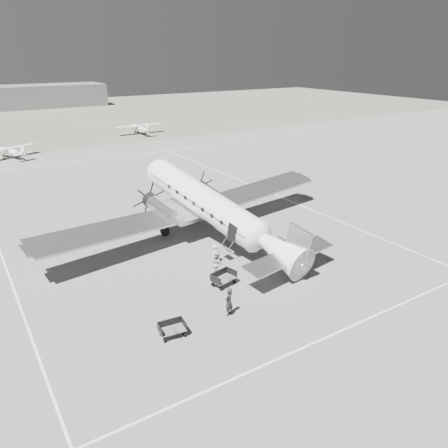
# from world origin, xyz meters

# --- Properties ---
(ground) EXTENTS (260.00, 260.00, 0.00)m
(ground) POSITION_xyz_m (0.00, 0.00, 0.00)
(ground) COLOR slate
(ground) RESTS_ON ground
(taxi_line_near) EXTENTS (60.00, 0.15, 0.01)m
(taxi_line_near) POSITION_xyz_m (0.00, -14.00, 0.01)
(taxi_line_near) COLOR white
(taxi_line_near) RESTS_ON ground
(taxi_line_right) EXTENTS (0.15, 80.00, 0.01)m
(taxi_line_right) POSITION_xyz_m (12.00, 0.00, 0.01)
(taxi_line_right) COLOR white
(taxi_line_right) RESTS_ON ground
(taxi_line_left) EXTENTS (0.15, 60.00, 0.01)m
(taxi_line_left) POSITION_xyz_m (-18.00, 10.00, 0.01)
(taxi_line_left) COLOR white
(taxi_line_left) RESTS_ON ground
(taxi_line_horizon) EXTENTS (90.00, 0.15, 0.01)m
(taxi_line_horizon) POSITION_xyz_m (0.00, 40.00, 0.01)
(taxi_line_horizon) COLOR white
(taxi_line_horizon) RESTS_ON ground
(grass_infield) EXTENTS (260.00, 90.00, 0.01)m
(grass_infield) POSITION_xyz_m (0.00, 95.00, 0.00)
(grass_infield) COLOR #656255
(grass_infield) RESTS_ON ground
(hangar_main) EXTENTS (42.00, 14.00, 6.60)m
(hangar_main) POSITION_xyz_m (5.00, 120.00, 3.30)
(hangar_main) COLOR slate
(hangar_main) RESTS_ON ground
(dc3_airliner) EXTENTS (33.96, 26.00, 5.92)m
(dc3_airliner) POSITION_xyz_m (-1.28, 2.26, 2.96)
(dc3_airliner) COLOR #B7B7BA
(dc3_airliner) RESTS_ON ground
(light_plane_left) EXTENTS (11.53, 10.68, 1.92)m
(light_plane_left) POSITION_xyz_m (-11.84, 47.67, 0.96)
(light_plane_left) COLOR white
(light_plane_left) RESTS_ON ground
(light_plane_right) EXTENTS (10.33, 8.45, 2.11)m
(light_plane_right) POSITION_xyz_m (14.23, 57.47, 1.06)
(light_plane_right) COLOR white
(light_plane_right) RESTS_ON ground
(baggage_cart_near) EXTENTS (2.10, 1.70, 1.04)m
(baggage_cart_near) POSITION_xyz_m (-4.85, -5.35, 0.52)
(baggage_cart_near) COLOR #5A5A5A
(baggage_cart_near) RESTS_ON ground
(baggage_cart_far) EXTENTS (1.77, 1.34, 0.93)m
(baggage_cart_far) POSITION_xyz_m (-10.77, -8.93, 0.47)
(baggage_cart_far) COLOR #5A5A5A
(baggage_cart_far) RESTS_ON ground
(ground_crew) EXTENTS (0.85, 0.72, 1.96)m
(ground_crew) POSITION_xyz_m (-6.65, -8.81, 0.98)
(ground_crew) COLOR #292929
(ground_crew) RESTS_ON ground
(ramp_agent) EXTENTS (0.90, 1.07, 1.94)m
(ramp_agent) POSITION_xyz_m (-4.40, -3.75, 0.97)
(ramp_agent) COLOR #B6B6B4
(ramp_agent) RESTS_ON ground
(passenger) EXTENTS (0.53, 0.80, 1.61)m
(passenger) POSITION_xyz_m (-3.50, -1.88, 0.81)
(passenger) COLOR silver
(passenger) RESTS_ON ground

